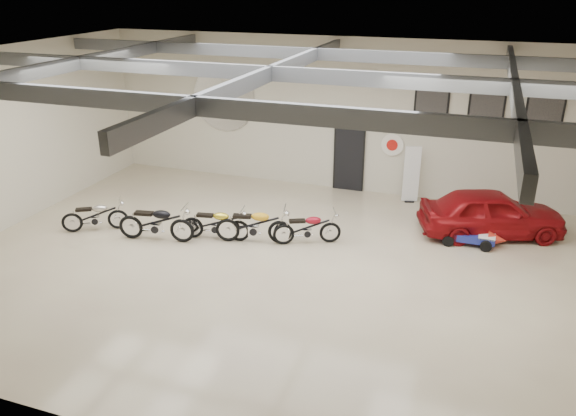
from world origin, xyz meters
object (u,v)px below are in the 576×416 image
(motorcycle_yellow, at_px, (254,224))
(vintage_car, at_px, (492,213))
(motorcycle_gold, at_px, (215,223))
(go_kart, at_px, (474,234))
(motorcycle_silver, at_px, (95,215))
(banner_stand, at_px, (411,174))
(motorcycle_black, at_px, (156,222))
(motorcycle_red, at_px, (307,228))

(motorcycle_yellow, bearing_deg, vintage_car, 9.32)
(motorcycle_gold, bearing_deg, go_kart, 6.63)
(motorcycle_silver, xyz_separation_m, motorcycle_yellow, (4.54, 0.76, 0.07))
(banner_stand, height_order, motorcycle_gold, banner_stand)
(motorcycle_black, height_order, go_kart, motorcycle_black)
(motorcycle_silver, bearing_deg, vintage_car, -12.42)
(motorcycle_silver, xyz_separation_m, go_kart, (10.18, 2.58, -0.15))
(motorcycle_gold, distance_m, motorcycle_red, 2.51)
(motorcycle_red, relative_size, vintage_car, 0.46)
(motorcycle_silver, distance_m, go_kart, 10.51)
(motorcycle_yellow, distance_m, go_kart, 5.93)
(banner_stand, xyz_separation_m, motorcycle_red, (-2.20, -3.99, -0.46))
(motorcycle_yellow, bearing_deg, banner_stand, 36.77)
(motorcycle_red, height_order, go_kart, motorcycle_red)
(motorcycle_gold, bearing_deg, motorcycle_silver, 179.90)
(motorcycle_yellow, relative_size, go_kart, 1.19)
(go_kart, bearing_deg, motorcycle_black, -162.11)
(go_kart, bearing_deg, motorcycle_gold, -163.04)
(banner_stand, relative_size, vintage_car, 0.48)
(motorcycle_black, distance_m, motorcycle_gold, 1.61)
(banner_stand, xyz_separation_m, motorcycle_silver, (-8.13, -5.16, -0.46))
(motorcycle_black, height_order, motorcycle_red, motorcycle_black)
(motorcycle_black, bearing_deg, go_kart, 7.54)
(banner_stand, distance_m, vintage_car, 3.05)
(go_kart, bearing_deg, motorcycle_silver, -165.30)
(motorcycle_silver, height_order, motorcycle_red, motorcycle_red)
(motorcycle_silver, xyz_separation_m, motorcycle_black, (1.98, 0.01, 0.08))
(motorcycle_black, xyz_separation_m, vintage_car, (8.60, 3.36, 0.12))
(motorcycle_gold, height_order, motorcycle_yellow, motorcycle_yellow)
(motorcycle_gold, bearing_deg, motorcycle_black, -168.41)
(vintage_car, bearing_deg, banner_stand, 34.55)
(motorcycle_black, distance_m, go_kart, 8.60)
(banner_stand, height_order, motorcycle_silver, banner_stand)
(banner_stand, relative_size, motorcycle_red, 1.03)
(vintage_car, bearing_deg, go_kart, 134.14)
(motorcycle_silver, xyz_separation_m, motorcycle_gold, (3.48, 0.60, 0.02))
(motorcycle_yellow, relative_size, vintage_car, 0.52)
(banner_stand, relative_size, motorcycle_yellow, 0.91)
(motorcycle_red, height_order, vintage_car, vintage_car)
(motorcycle_yellow, distance_m, motorcycle_red, 1.44)
(banner_stand, bearing_deg, motorcycle_black, -154.45)
(banner_stand, xyz_separation_m, motorcycle_black, (-6.14, -5.15, -0.38))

